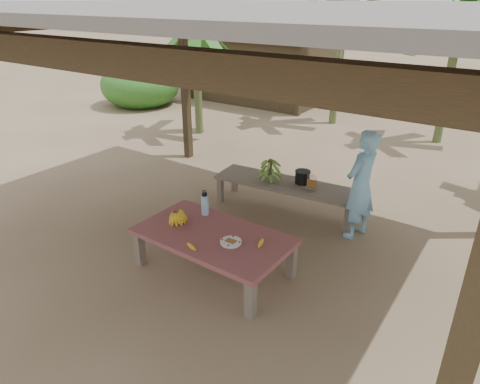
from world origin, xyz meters
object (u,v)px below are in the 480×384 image
Objects in this scene: work_table at (213,239)px; ripe_banana_bunch at (176,216)px; cooking_pot at (303,177)px; plate at (231,242)px; water_flask at (205,204)px; woman at (361,185)px; bench at (286,186)px.

ripe_banana_bunch is at bearing -177.39° from work_table.
work_table is 2.04m from cooking_pot.
plate is 0.72× the size of water_flask.
woman is at bearing 47.28° from ripe_banana_bunch.
water_flask is at bearing 139.97° from work_table.
cooking_pot is (-0.18, 2.08, 0.03)m from plate.
woman reaches higher than water_flask.
water_flask is at bearing -106.51° from cooking_pot.
bench is at bearing -83.67° from woman.
cooking_pot is at bearing -92.27° from woman.
cooking_pot is at bearing 26.62° from bench.
ripe_banana_bunch is at bearing -116.72° from water_flask.
water_flask is 1.77m from cooking_pot.
ripe_banana_bunch reaches higher than bench.
plate is (0.38, -1.95, 0.12)m from bench.
water_flask reaches higher than ripe_banana_bunch.
water_flask is 0.22× the size of woman.
cooking_pot is 1.03m from woman.
cooking_pot reaches higher than work_table.
plate is 0.79m from water_flask.
water_flask reaches higher than work_table.
woman reaches higher than plate.
woman is at bearing 66.40° from plate.
bench is at bearing 100.95° from plate.
plate is at bearing -85.19° from cooking_pot.
ripe_banana_bunch is (-0.56, -0.02, 0.15)m from work_table.
work_table is at bearing -93.11° from bench.
ripe_banana_bunch reaches higher than work_table.
bench is 6.66× the size of water_flask.
work_table is at bearing -93.32° from cooking_pot.
cooking_pot is 0.15× the size of woman.
bench is 9.23× the size of plate.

